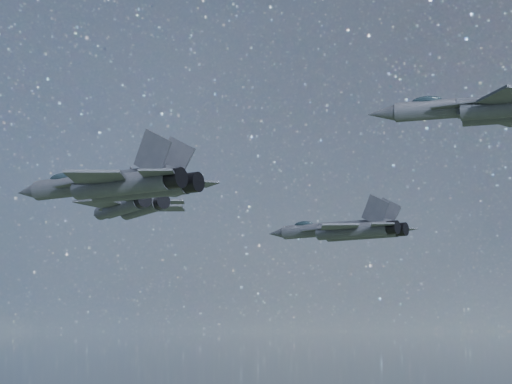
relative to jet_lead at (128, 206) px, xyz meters
The scene contains 4 objects.
jet_lead is the anchor object (origin of this frame).
jet_left 25.42m from the jet_lead, 47.21° to the left, with size 18.86×13.43×4.81m.
jet_right 28.73m from the jet_lead, 48.99° to the right, with size 18.70×13.25×4.75m.
jet_slot 46.00m from the jet_lead, 11.70° to the right, with size 16.80×11.32×4.24m.
Camera 1 is at (43.35, -65.27, 134.03)m, focal length 60.00 mm.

